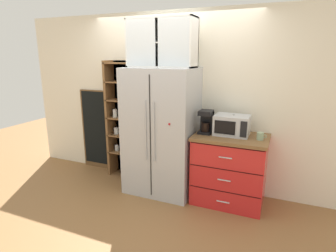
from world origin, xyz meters
name	(u,v)px	position (x,y,z in m)	size (l,w,h in m)	color
ground_plane	(162,189)	(0.00, 0.00, 0.00)	(10.86, 10.86, 0.00)	olive
wall_back_cream	(172,100)	(0.00, 0.40, 1.27)	(5.14, 0.10, 2.55)	silver
refrigerator	(162,131)	(0.00, 0.00, 0.89)	(0.96, 0.72, 1.78)	#B7BABF
pantry_shelf_column	(125,119)	(-0.77, 0.28, 0.94)	(0.55, 0.29, 1.86)	brown
counter_cabinet	(229,169)	(0.97, 0.04, 0.46)	(0.94, 0.66, 0.93)	red
microwave	(232,125)	(0.97, 0.09, 1.06)	(0.44, 0.33, 0.26)	#B7BABF
coffee_maker	(206,122)	(0.63, 0.04, 1.08)	(0.17, 0.20, 0.31)	black
mug_sage	(260,136)	(1.33, -0.01, 0.97)	(0.12, 0.08, 0.09)	#8CA37F
bottle_clear	(233,126)	(0.97, 0.12, 1.04)	(0.07, 0.07, 0.26)	silver
bottle_green	(233,126)	(0.97, 0.13, 1.03)	(0.07, 0.07, 0.24)	#285B33
upper_cabinet	(162,43)	(0.00, 0.05, 2.09)	(0.92, 0.32, 0.63)	silver
chalkboard_menu	(97,130)	(-1.37, 0.33, 0.69)	(0.60, 0.04, 1.37)	brown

